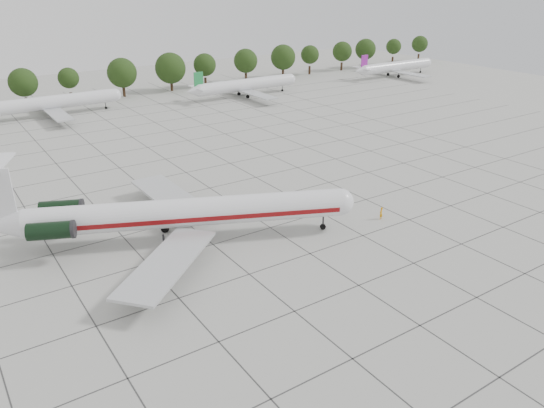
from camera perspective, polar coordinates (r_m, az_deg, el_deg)
The scene contains 8 objects.
ground at distance 65.51m, azimuth -0.17°, elevation -2.56°, with size 260.00×260.00×0.00m, color #AAAAA3.
apron_joints at distance 77.37m, azimuth -6.36°, elevation 1.50°, with size 170.00×170.00×0.02m, color #383838.
main_airliner at distance 61.93m, azimuth -11.11°, elevation -1.01°, with size 40.93×30.71×10.04m.
ground_crew at distance 68.87m, azimuth 11.64°, elevation -0.98°, with size 0.59×0.39×1.63m, color orange.
bg_airliner_c at distance 128.01m, azimuth -22.47°, elevation 10.04°, with size 28.24×27.20×7.40m.
bg_airliner_d at distance 138.68m, azimuth -2.84°, elevation 12.66°, with size 28.24×27.20×7.40m.
bg_airliner_e at distance 171.82m, azimuth 13.18°, elevation 14.19°, with size 28.24×27.20×7.40m.
tree_line at distance 137.51m, azimuth -25.21°, elevation 11.74°, with size 249.86×8.44×10.22m.
Camera 1 is at (-32.71, -48.98, 28.68)m, focal length 35.00 mm.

